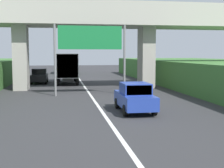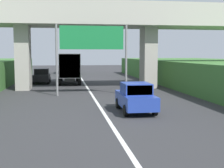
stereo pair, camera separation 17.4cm
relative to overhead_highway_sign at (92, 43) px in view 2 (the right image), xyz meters
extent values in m
cube|color=white|center=(0.00, -2.06, -4.31)|extent=(0.20, 97.42, 0.01)
cube|color=#ADA89E|center=(0.00, 5.12, 2.32)|extent=(40.00, 4.80, 1.10)
cube|color=#ADA89E|center=(0.00, 2.90, 3.42)|extent=(40.00, 0.36, 1.10)
cube|color=#ADA89E|center=(0.00, 7.34, 3.42)|extent=(40.00, 0.36, 1.10)
cube|color=#9F9A91|center=(-6.15, 5.12, -1.27)|extent=(1.30, 2.20, 6.08)
cube|color=#9F9A91|center=(6.15, 5.12, -1.27)|extent=(1.30, 2.20, 6.08)
cylinder|color=slate|center=(-2.85, 0.00, -1.42)|extent=(0.18, 0.18, 5.78)
cylinder|color=slate|center=(2.85, 0.00, -1.42)|extent=(0.18, 0.18, 5.78)
cube|color=#167238|center=(0.00, 0.00, 0.42)|extent=(5.20, 0.12, 1.90)
cube|color=white|center=(0.00, -0.01, 0.42)|extent=(4.89, 0.01, 1.67)
cube|color=black|center=(-1.53, 29.99, -3.65)|extent=(1.10, 7.30, 0.36)
cube|color=#236B38|center=(-1.53, 32.59, -2.42)|extent=(2.10, 2.10, 2.10)
cube|color=#2D3842|center=(-1.53, 33.61, -2.12)|extent=(1.89, 0.06, 0.90)
cube|color=#236B38|center=(-1.53, 28.94, -2.17)|extent=(2.30, 5.20, 2.60)
cube|color=#1A502A|center=(-1.53, 26.36, -2.17)|extent=(2.21, 0.04, 2.50)
cylinder|color=black|center=(-2.50, 32.59, -3.83)|extent=(0.30, 0.96, 0.96)
cylinder|color=black|center=(-0.56, 32.59, -3.83)|extent=(0.30, 0.96, 0.96)
cylinder|color=black|center=(-2.60, 27.51, -3.83)|extent=(0.30, 0.96, 0.96)
cylinder|color=black|center=(-0.46, 27.51, -3.83)|extent=(0.30, 0.96, 0.96)
cylinder|color=black|center=(-2.60, 29.20, -3.83)|extent=(0.30, 0.96, 0.96)
cylinder|color=black|center=(-0.46, 29.20, -3.83)|extent=(0.30, 0.96, 0.96)
cube|color=black|center=(-1.73, 10.93, -3.65)|extent=(1.10, 7.30, 0.36)
cube|color=silver|center=(-1.73, 13.53, -2.42)|extent=(2.10, 2.10, 2.10)
cube|color=#2D3842|center=(-1.73, 14.55, -2.12)|extent=(1.89, 0.06, 0.90)
cube|color=silver|center=(-1.73, 9.88, -2.17)|extent=(2.30, 5.20, 2.60)
cube|color=#A8A8A6|center=(-1.73, 7.30, -2.17)|extent=(2.21, 0.04, 2.50)
cylinder|color=black|center=(-2.70, 13.53, -3.83)|extent=(0.30, 0.96, 0.96)
cylinder|color=black|center=(-0.76, 13.53, -3.83)|extent=(0.30, 0.96, 0.96)
cylinder|color=black|center=(-2.80, 8.45, -3.83)|extent=(0.30, 0.96, 0.96)
cylinder|color=black|center=(-0.66, 8.45, -3.83)|extent=(0.30, 0.96, 0.96)
cylinder|color=black|center=(-2.80, 10.14, -3.83)|extent=(0.30, 0.96, 0.96)
cylinder|color=black|center=(-0.66, 10.14, -3.83)|extent=(0.30, 0.96, 0.96)
cube|color=black|center=(-4.92, 11.43, -3.61)|extent=(1.76, 4.10, 0.76)
cube|color=black|center=(-4.92, 11.28, -2.91)|extent=(1.56, 1.90, 0.64)
cube|color=#2D3842|center=(-4.92, 10.36, -2.91)|extent=(1.44, 0.06, 0.54)
cylinder|color=black|center=(-5.74, 12.70, -3.99)|extent=(0.22, 0.64, 0.64)
cylinder|color=black|center=(-4.10, 12.70, -3.99)|extent=(0.22, 0.64, 0.64)
cylinder|color=black|center=(-5.74, 10.15, -3.99)|extent=(0.22, 0.64, 0.64)
cylinder|color=black|center=(-4.10, 10.15, -3.99)|extent=(0.22, 0.64, 0.64)
cube|color=#233D9E|center=(1.90, -7.64, -3.61)|extent=(1.76, 4.10, 0.76)
cube|color=#233D9E|center=(1.90, -7.79, -2.91)|extent=(1.56, 1.90, 0.64)
cube|color=#2D3842|center=(1.90, -8.71, -2.91)|extent=(1.44, 0.06, 0.54)
cylinder|color=black|center=(1.08, -6.37, -3.99)|extent=(0.22, 0.64, 0.64)
cylinder|color=black|center=(2.72, -6.37, -3.99)|extent=(0.22, 0.64, 0.64)
cylinder|color=black|center=(1.08, -8.91, -3.99)|extent=(0.22, 0.64, 0.64)
cylinder|color=black|center=(2.72, -8.91, -3.99)|extent=(0.22, 0.64, 0.64)
camera|label=1|loc=(-2.30, -25.13, -0.92)|focal=49.24mm
camera|label=2|loc=(-2.12, -25.16, -0.92)|focal=49.24mm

